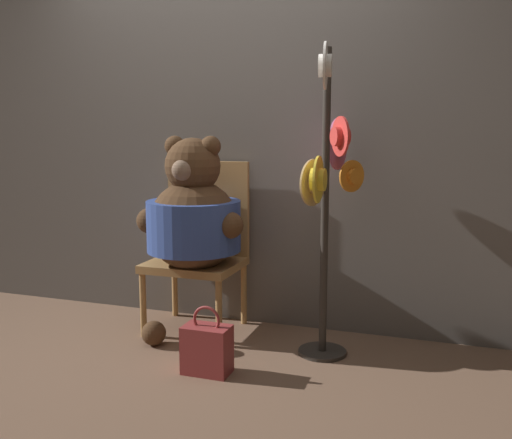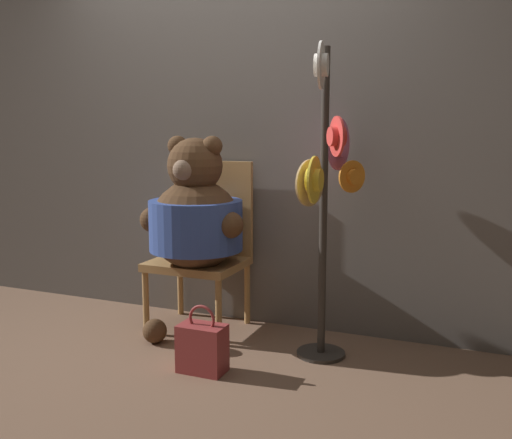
# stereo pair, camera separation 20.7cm
# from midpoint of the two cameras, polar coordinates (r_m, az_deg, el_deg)

# --- Properties ---
(ground_plane) EXTENTS (14.00, 14.00, 0.00)m
(ground_plane) POSITION_cam_midpoint_polar(r_m,az_deg,el_deg) (3.38, -5.89, -13.50)
(ground_plane) COLOR brown
(wall_back) EXTENTS (8.00, 0.10, 2.78)m
(wall_back) POSITION_cam_midpoint_polar(r_m,az_deg,el_deg) (3.85, -0.49, 10.40)
(wall_back) COLOR #66605B
(wall_back) RESTS_ON ground_plane
(chair) EXTENTS (0.57, 0.49, 1.09)m
(chair) POSITION_cam_midpoint_polar(r_m,az_deg,el_deg) (3.76, -3.63, -2.24)
(chair) COLOR #B2844C
(chair) RESTS_ON ground_plane
(teddy_bear) EXTENTS (0.70, 0.62, 1.26)m
(teddy_bear) POSITION_cam_midpoint_polar(r_m,az_deg,el_deg) (3.56, -4.44, 0.03)
(teddy_bear) COLOR #4C331E
(teddy_bear) RESTS_ON ground_plane
(hat_display_rack) EXTENTS (0.32, 0.66, 1.73)m
(hat_display_rack) POSITION_cam_midpoint_polar(r_m,az_deg,el_deg) (3.15, 8.92, 3.43)
(hat_display_rack) COLOR #332D28
(hat_display_rack) RESTS_ON ground_plane
(handbag_on_ground) EXTENTS (0.25, 0.15, 0.37)m
(handbag_on_ground) POSITION_cam_midpoint_polar(r_m,az_deg,el_deg) (3.13, -3.47, -12.66)
(handbag_on_ground) COLOR maroon
(handbag_on_ground) RESTS_ON ground_plane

